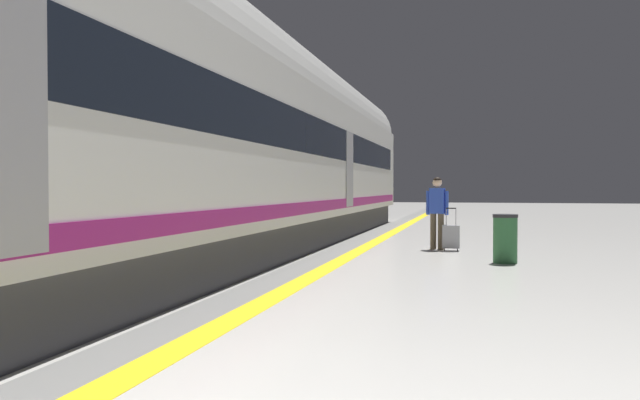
# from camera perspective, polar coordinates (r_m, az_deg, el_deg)

# --- Properties ---
(safety_line_strip) EXTENTS (0.36, 80.00, 0.01)m
(safety_line_strip) POSITION_cam_1_polar(r_m,az_deg,el_deg) (9.69, -1.12, -7.19)
(safety_line_strip) COLOR yellow
(safety_line_strip) RESTS_ON ground
(tactile_edge_band) EXTENTS (0.75, 80.00, 0.01)m
(tactile_edge_band) POSITION_cam_1_polar(r_m,az_deg,el_deg) (9.80, -3.35, -7.10)
(tactile_edge_band) COLOR slate
(tactile_edge_band) RESTS_ON ground
(high_speed_train) EXTENTS (2.94, 36.21, 4.97)m
(high_speed_train) POSITION_cam_1_polar(r_m,az_deg,el_deg) (10.52, -12.95, 7.11)
(high_speed_train) COLOR #38383D
(high_speed_train) RESTS_ON ground
(passenger_near) EXTENTS (0.51, 0.25, 1.65)m
(passenger_near) POSITION_cam_1_polar(r_m,az_deg,el_deg) (14.37, 10.70, -0.67)
(passenger_near) COLOR brown
(passenger_near) RESTS_ON ground
(suitcase_near) EXTENTS (0.39, 0.25, 0.96)m
(suitcase_near) POSITION_cam_1_polar(r_m,az_deg,el_deg) (14.16, 11.93, -3.30)
(suitcase_near) COLOR #9E9EA3
(suitcase_near) RESTS_ON ground
(waste_bin) EXTENTS (0.46, 0.46, 0.91)m
(waste_bin) POSITION_cam_1_polar(r_m,az_deg,el_deg) (12.11, 16.63, -3.40)
(waste_bin) COLOR #2D6638
(waste_bin) RESTS_ON ground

